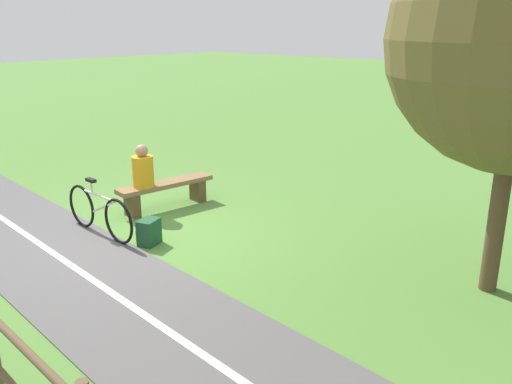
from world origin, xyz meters
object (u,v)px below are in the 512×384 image
Objects in this scene: bench at (166,190)px; person_seated at (143,169)px; bicycle at (99,212)px; backpack at (149,232)px.

bench is 2.48× the size of person_seated.
bench is at bearing 180.00° from person_seated.
bicycle reaches higher than bench.
backpack is (-0.27, 0.87, -0.18)m from bicycle.
bicycle is 0.93m from backpack.
person_seated reaches higher than bicycle.
bicycle is at bearing -72.63° from backpack.
person_seated is 1.88× the size of backpack.
bicycle is 4.45× the size of backpack.
person_seated reaches higher than bench.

